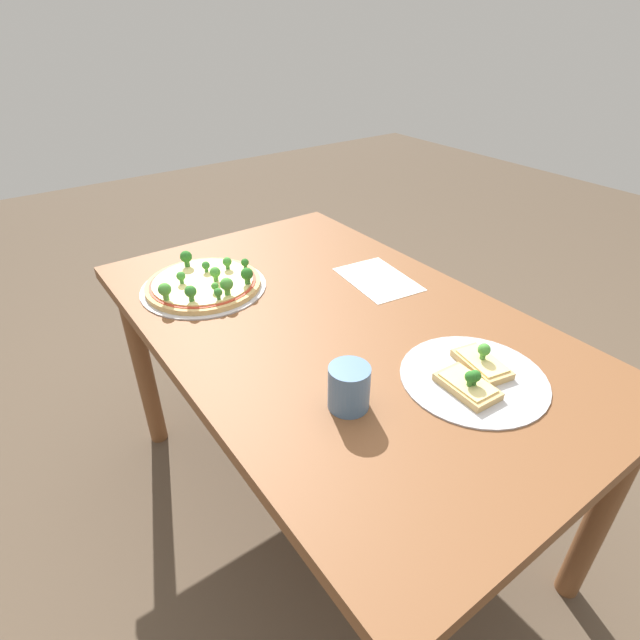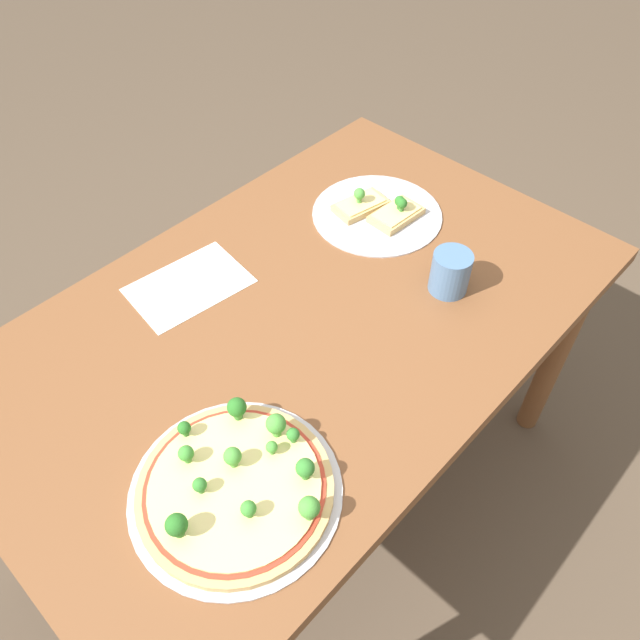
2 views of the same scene
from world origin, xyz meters
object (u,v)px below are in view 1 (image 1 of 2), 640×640
object	(u,v)px
pizza_tray_whole	(204,283)
drinking_cup	(349,387)
pizza_tray_slice	(474,376)
dining_table	(336,348)

from	to	relation	value
pizza_tray_whole	drinking_cup	xyz separation A→B (m)	(-0.61, -0.03, 0.03)
pizza_tray_slice	dining_table	bearing A→B (deg)	14.88
pizza_tray_whole	drinking_cup	size ratio (longest dim) A/B	3.74
pizza_tray_slice	drinking_cup	xyz separation A→B (m)	(0.09, 0.27, 0.04)
dining_table	drinking_cup	bearing A→B (deg)	147.08
pizza_tray_slice	drinking_cup	bearing A→B (deg)	71.14
dining_table	pizza_tray_whole	distance (m)	0.41
dining_table	pizza_tray_slice	world-z (taller)	pizza_tray_slice
pizza_tray_whole	drinking_cup	distance (m)	0.62
dining_table	pizza_tray_slice	bearing A→B (deg)	-165.12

